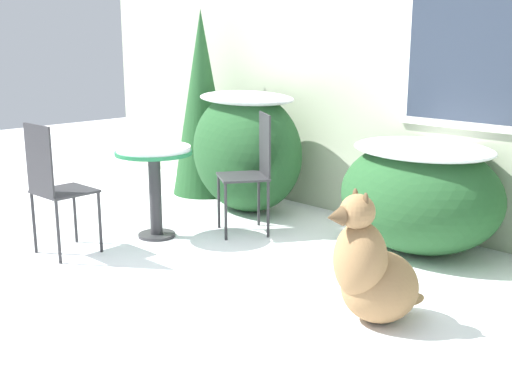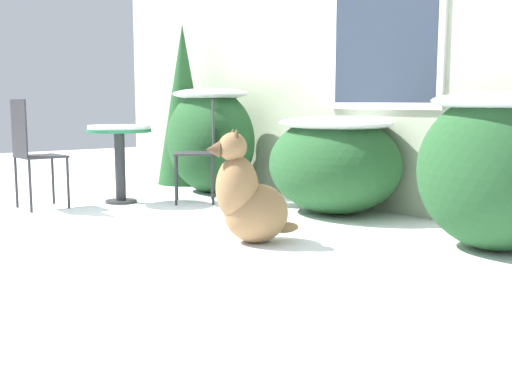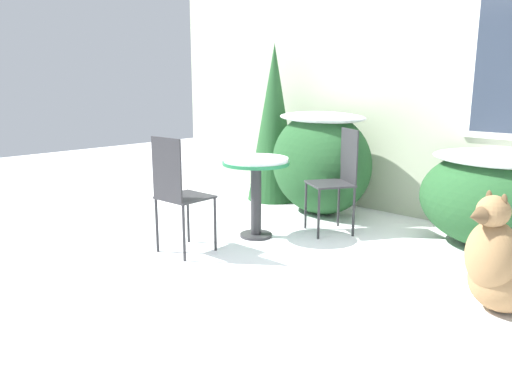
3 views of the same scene
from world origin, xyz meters
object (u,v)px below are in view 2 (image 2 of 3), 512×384
at_px(patio_chair_near_table, 202,146).
at_px(dog, 248,201).
at_px(patio_chair_far_side, 32,149).
at_px(patio_table, 119,142).

relative_size(patio_chair_near_table, dog, 1.26).
height_order(patio_chair_far_side, dog, patio_chair_far_side).
relative_size(patio_table, patio_chair_near_table, 0.75).
xyz_separation_m(patio_table, dog, (2.19, -0.08, -0.30)).
bearing_deg(dog, patio_chair_far_side, -140.33).
bearing_deg(patio_chair_near_table, patio_table, -93.15).
xyz_separation_m(patio_chair_near_table, dog, (1.73, -0.73, -0.25)).
height_order(patio_chair_near_table, patio_chair_far_side, same).
bearing_deg(patio_chair_far_side, patio_table, -102.42).
bearing_deg(patio_chair_near_table, dog, 9.10).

